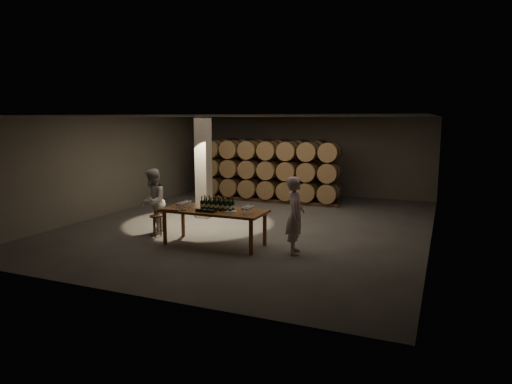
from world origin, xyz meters
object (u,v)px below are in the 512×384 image
at_px(stool, 156,219).
at_px(tasting_table, 214,214).
at_px(person_man, 295,215).
at_px(person_woman, 153,202).
at_px(plate, 231,211).
at_px(notebook_near, 175,210).
at_px(bottle_cluster, 217,205).

bearing_deg(stool, tasting_table, -3.58).
distance_m(person_man, person_woman, 4.16).
bearing_deg(plate, person_woman, 170.70).
distance_m(plate, stool, 2.35).
xyz_separation_m(plate, notebook_near, (-1.34, -0.38, 0.01)).
distance_m(tasting_table, stool, 1.84).
xyz_separation_m(tasting_table, person_woman, (-2.07, 0.35, 0.10)).
distance_m(bottle_cluster, plate, 0.42).
height_order(notebook_near, stool, notebook_near).
bearing_deg(notebook_near, tasting_table, 15.01).
distance_m(bottle_cluster, notebook_near, 1.05).
xyz_separation_m(tasting_table, plate, (0.48, -0.07, 0.11)).
bearing_deg(bottle_cluster, person_man, 2.38).
distance_m(tasting_table, plate, 0.50).
xyz_separation_m(plate, stool, (-2.30, 0.18, -0.43)).
height_order(plate, person_woman, person_woman).
relative_size(tasting_table, bottle_cluster, 3.01).
relative_size(tasting_table, person_man, 1.43).
height_order(bottle_cluster, person_man, person_man).
bearing_deg(bottle_cluster, plate, -9.00).
height_order(stool, person_woman, person_woman).
bearing_deg(person_woman, person_man, 62.12).
distance_m(bottle_cluster, person_woman, 2.19).
height_order(bottle_cluster, plate, bottle_cluster).
bearing_deg(tasting_table, notebook_near, -152.47).
xyz_separation_m(bottle_cluster, notebook_near, (-0.95, -0.44, -0.10)).
relative_size(bottle_cluster, notebook_near, 3.49).
bearing_deg(person_man, person_woman, 70.05).
bearing_deg(person_woman, plate, 56.59).
relative_size(tasting_table, stool, 4.49).
bearing_deg(person_man, bottle_cluster, 76.19).
height_order(bottle_cluster, stool, bottle_cluster).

